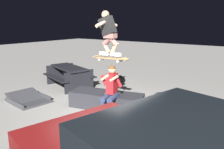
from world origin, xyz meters
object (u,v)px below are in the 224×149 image
Objects in this scene: skateboard at (110,58)px; skater_airborne at (108,31)px; picnic_table_back at (69,73)px; kicker_ramp at (29,100)px; ledge_box_main at (106,100)px; person_sitting_on_ledge at (110,89)px; trash_bin at (166,118)px.

skateboard is 0.69m from skater_airborne.
kicker_ramp is at bearing 95.76° from picnic_table_back.
ledge_box_main reaches higher than kicker_ramp.
picnic_table_back is (0.19, -1.88, 0.45)m from kicker_ramp.
skateboard is 0.92× the size of skater_airborne.
ledge_box_main is 1.57× the size of person_sitting_on_ledge.
person_sitting_on_ledge is 2.74m from kicker_ramp.
skater_airborne is 0.55× the size of picnic_table_back.
skateboard is at bearing -20.59° from trash_bin.
person_sitting_on_ledge is at bearing -166.48° from kicker_ramp.
skateboard is at bearing -178.12° from skater_airborne.
skater_airborne reaches higher than picnic_table_back.
skateboard is 2.18m from trash_bin.
skateboard is at bearing 158.52° from ledge_box_main.
skater_airborne is at bearing 1.88° from skateboard.
ledge_box_main is at bearing -29.79° from skater_airborne.
ledge_box_main is 0.68m from person_sitting_on_ledge.
skater_airborne reaches higher than kicker_ramp.
picnic_table_back is (2.78, -1.26, -0.20)m from person_sitting_on_ledge.
skater_airborne is (0.24, -0.24, 1.41)m from person_sitting_on_ledge.
ledge_box_main is 2.60m from picnic_table_back.
skater_airborne is 3.24m from kicker_ramp.
picnic_table_back reaches higher than ledge_box_main.
person_sitting_on_ledge is (-0.37, 0.32, 0.48)m from ledge_box_main.
picnic_table_back is 4.76m from trash_bin.
skateboard is at bearing -160.29° from kicker_ramp.
person_sitting_on_ledge is at bearing 139.69° from ledge_box_main.
skater_airborne is at bearing -159.89° from kicker_ramp.
picnic_table_back is 2.12× the size of trash_bin.
ledge_box_main is 0.99× the size of picnic_table_back.
kicker_ramp is at bearing 20.11° from skater_airborne.
ledge_box_main is 1.22m from skateboard.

